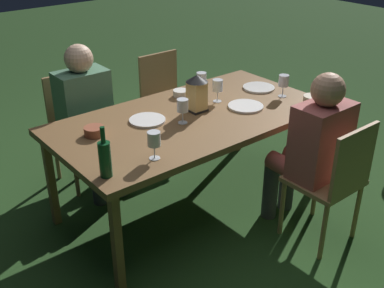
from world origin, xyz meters
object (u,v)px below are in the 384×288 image
at_px(person_in_green, 88,113).
at_px(bowl_bread, 312,99).
at_px(wine_glass_c, 183,107).
at_px(bowl_salad, 94,131).
at_px(wine_glass_e, 284,82).
at_px(plate_a, 246,106).
at_px(chair_side_left_a, 167,98).
at_px(plate_c, 259,88).
at_px(chair_side_right_a, 334,178).
at_px(wine_glass_a, 154,140).
at_px(bowl_olives, 181,93).
at_px(chair_side_left_b, 79,123).
at_px(green_bottle_on_table, 105,158).
at_px(person_in_rust, 312,146).
at_px(plate_b, 147,120).
at_px(lantern_centerpiece, 197,91).
at_px(dining_table, 192,122).
at_px(wine_glass_d, 218,86).
at_px(wine_glass_b, 201,79).

relative_size(person_in_green, bowl_bread, 8.50).
relative_size(wine_glass_c, bowl_salad, 1.30).
distance_m(wine_glass_c, wine_glass_e, 0.89).
bearing_deg(bowl_bread, plate_a, -30.18).
distance_m(chair_side_left_a, plate_c, 0.91).
bearing_deg(person_in_green, chair_side_right_a, 118.50).
bearing_deg(wine_glass_a, bowl_olives, -136.63).
xyz_separation_m(chair_side_right_a, wine_glass_a, (0.99, -0.55, 0.37)).
distance_m(chair_side_left_b, bowl_salad, 0.83).
relative_size(green_bottle_on_table, wine_glass_c, 1.72).
distance_m(plate_a, bowl_bread, 0.50).
distance_m(chair_side_left_b, wine_glass_a, 1.30).
relative_size(person_in_rust, wine_glass_e, 6.80).
height_order(chair_side_left_a, chair_side_right_a, same).
xyz_separation_m(chair_side_left_a, wine_glass_a, (0.99, 1.24, 0.37)).
bearing_deg(bowl_olives, plate_b, 25.66).
xyz_separation_m(wine_glass_e, plate_c, (0.01, -0.23, -0.11)).
height_order(lantern_centerpiece, wine_glass_e, lantern_centerpiece).
xyz_separation_m(plate_c, bowl_salad, (1.42, -0.07, 0.02)).
bearing_deg(chair_side_left_b, chair_side_right_a, 115.81).
bearing_deg(lantern_centerpiece, bowl_olives, -106.05).
relative_size(person_in_rust, bowl_bread, 8.50).
relative_size(dining_table, person_in_green, 1.68).
distance_m(wine_glass_d, bowl_salad, 0.99).
bearing_deg(wine_glass_b, chair_side_right_a, 95.53).
xyz_separation_m(green_bottle_on_table, plate_b, (-0.58, -0.46, -0.10)).
bearing_deg(person_in_rust, chair_side_left_a, -90.00).
xyz_separation_m(chair_side_left_b, plate_a, (-0.83, 1.02, 0.26)).
distance_m(wine_glass_b, wine_glass_c, 0.56).
bearing_deg(chair_side_right_a, plate_b, -54.35).
distance_m(chair_side_left_b, person_in_green, 0.25).
height_order(plate_a, bowl_bread, bowl_bread).
height_order(plate_b, bowl_olives, bowl_olives).
bearing_deg(lantern_centerpiece, plate_a, 151.17).
height_order(chair_side_left_b, wine_glass_c, wine_glass_c).
bearing_deg(plate_c, plate_b, -1.96).
relative_size(person_in_green, plate_c, 4.60).
xyz_separation_m(wine_glass_b, bowl_bread, (-0.51, 0.66, -0.09)).
relative_size(chair_side_left_a, chair_side_right_a, 1.00).
relative_size(wine_glass_a, wine_glass_b, 1.00).
xyz_separation_m(chair_side_left_a, chair_side_left_b, (0.87, 0.00, 0.00)).
bearing_deg(wine_glass_e, plate_c, -86.30).
distance_m(green_bottle_on_table, wine_glass_c, 0.80).
bearing_deg(bowl_olives, lantern_centerpiece, 73.95).
distance_m(person_in_green, plate_c, 1.34).
bearing_deg(wine_glass_c, person_in_rust, 130.91).
height_order(chair_side_right_a, lantern_centerpiece, lantern_centerpiece).
xyz_separation_m(chair_side_right_a, bowl_bread, (-0.39, -0.52, 0.28)).
bearing_deg(green_bottle_on_table, wine_glass_a, 179.33).
relative_size(wine_glass_c, plate_b, 0.69).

